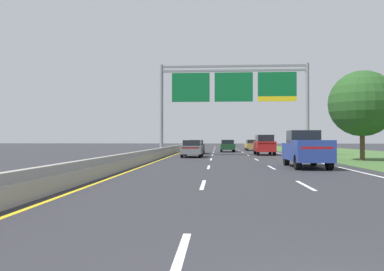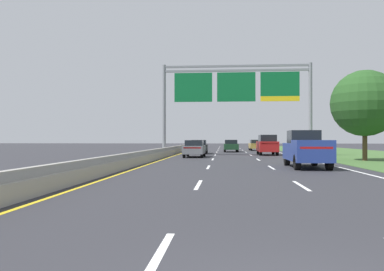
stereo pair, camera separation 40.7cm
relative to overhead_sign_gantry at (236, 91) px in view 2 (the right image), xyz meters
name	(u,v)px [view 2 (the right image)]	position (x,y,z in m)	size (l,w,h in m)	color
ground_plane	(233,156)	(-0.30, -0.88, -6.56)	(220.00, 220.00, 0.00)	#2B2B30
lane_striping	(234,156)	(-0.30, -1.34, -6.56)	(11.96, 106.00, 0.01)	white
grass_verge_right	(380,156)	(13.65, -0.88, -6.55)	(14.00, 110.00, 0.02)	#3D602D
median_barrier_concrete	(167,152)	(-6.90, -0.88, -6.21)	(0.60, 110.00, 0.85)	#99968E
overhead_sign_gantry	(236,91)	(0.00, 0.00, 0.00)	(15.06, 0.42, 9.28)	gray
pickup_truck_blue	(306,149)	(3.60, -16.20, -5.49)	(2.05, 5.42, 2.20)	navy
car_red_right_lane_suv	(267,145)	(3.29, 1.98, -5.47)	(1.91, 4.70, 2.11)	maroon
car_gold_right_lane_sedan	(256,145)	(3.39, 17.80, -5.75)	(1.92, 4.44, 1.57)	#A38438
car_black_left_lane_sedan	(199,146)	(-4.07, 5.43, -5.75)	(1.85, 4.41, 1.57)	black
car_darkgreen_centre_lane_sedan	(231,146)	(-0.34, 11.68, -5.75)	(1.90, 4.43, 1.57)	#193D23
car_grey_left_lane_sedan	(195,148)	(-3.95, -3.45, -5.75)	(1.90, 4.43, 1.57)	slate
roadside_tree_mid	(365,103)	(9.56, -8.63, -2.14)	(5.09, 5.09, 6.98)	#4C3823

